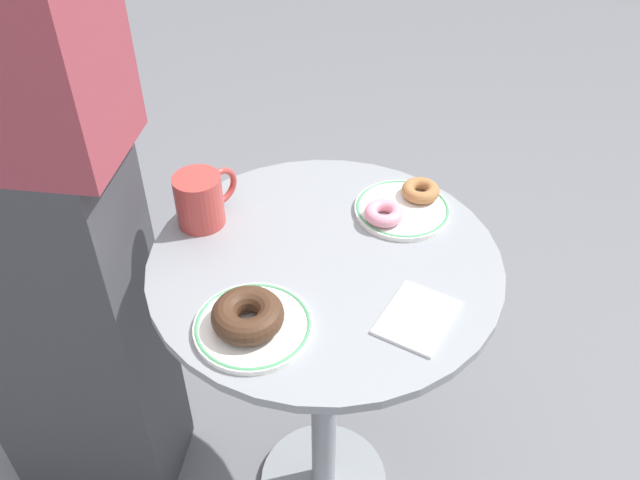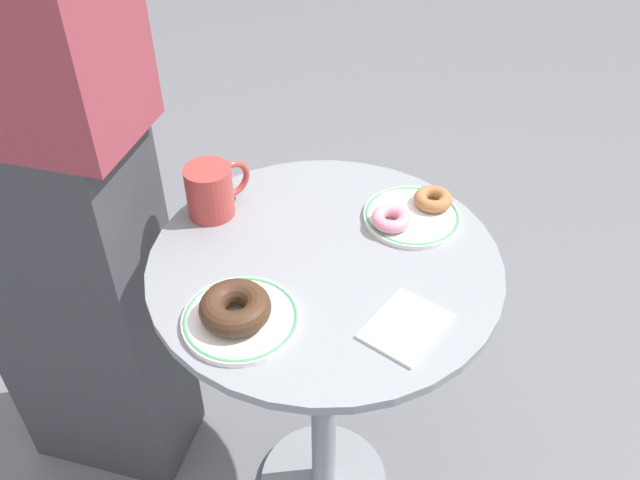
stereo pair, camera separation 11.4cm
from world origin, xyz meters
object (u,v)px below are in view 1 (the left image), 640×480
at_px(plate_right, 402,209).
at_px(donut_cinnamon, 421,191).
at_px(donut_chocolate, 248,315).
at_px(cafe_table, 324,344).
at_px(coffee_mug, 201,199).
at_px(donut_pink_frosted, 384,213).
at_px(paper_napkin, 417,318).
at_px(person_figure, 10,175).
at_px(plate_left, 253,326).

relative_size(plate_right, donut_cinnamon, 2.49).
relative_size(donut_chocolate, donut_cinnamon, 1.56).
distance_m(cafe_table, donut_cinnamon, 0.35).
bearing_deg(coffee_mug, plate_right, -44.23).
distance_m(cafe_table, donut_pink_frosted, 0.29).
height_order(paper_napkin, person_figure, person_figure).
xyz_separation_m(donut_cinnamon, paper_napkin, (-0.26, -0.18, -0.02)).
bearing_deg(cafe_table, donut_cinnamon, -5.91).
xyz_separation_m(plate_left, person_figure, (-0.11, 0.47, 0.12)).
distance_m(cafe_table, person_figure, 0.64).
xyz_separation_m(donut_cinnamon, person_figure, (-0.55, 0.47, 0.10)).
bearing_deg(plate_left, plate_right, 0.31).
bearing_deg(paper_napkin, cafe_table, 87.25).
bearing_deg(person_figure, donut_pink_frosted, -46.09).
bearing_deg(plate_right, coffee_mug, 135.77).
xyz_separation_m(donut_chocolate, person_figure, (-0.10, 0.47, 0.09)).
bearing_deg(coffee_mug, donut_cinnamon, -39.70).
distance_m(cafe_table, coffee_mug, 0.37).
bearing_deg(donut_chocolate, cafe_table, 5.63).
relative_size(donut_chocolate, paper_napkin, 0.86).
height_order(plate_right, person_figure, person_figure).
xyz_separation_m(donut_cinnamon, donut_pink_frosted, (-0.10, 0.01, 0.00)).
height_order(donut_cinnamon, paper_napkin, donut_cinnamon).
height_order(plate_left, plate_right, same).
relative_size(paper_napkin, person_figure, 0.07).
distance_m(donut_cinnamon, coffee_mug, 0.41).
distance_m(coffee_mug, person_figure, 0.32).
bearing_deg(cafe_table, paper_napkin, -92.75).
bearing_deg(paper_napkin, donut_pink_frosted, 50.29).
distance_m(plate_left, plate_right, 0.39).
distance_m(plate_left, donut_chocolate, 0.03).
xyz_separation_m(paper_napkin, coffee_mug, (-0.06, 0.44, 0.05)).
relative_size(donut_pink_frosted, coffee_mug, 0.55).
bearing_deg(donut_pink_frosted, plate_right, -6.51).
relative_size(plate_left, person_figure, 0.11).
bearing_deg(plate_left, donut_pink_frosted, 1.33).
distance_m(donut_pink_frosted, person_figure, 0.65).
xyz_separation_m(cafe_table, plate_right, (0.20, -0.02, 0.23)).
bearing_deg(donut_pink_frosted, donut_cinnamon, -5.58).
height_order(plate_left, donut_cinnamon, donut_cinnamon).
bearing_deg(cafe_table, donut_pink_frosted, -6.14).
height_order(plate_left, coffee_mug, coffee_mug).
bearing_deg(donut_chocolate, coffee_mug, 62.93).
bearing_deg(plate_right, donut_cinnamon, -4.65).
relative_size(donut_pink_frosted, paper_napkin, 0.55).
bearing_deg(cafe_table, plate_right, -6.24).
bearing_deg(coffee_mug, donut_chocolate, -117.07).
relative_size(cafe_table, person_figure, 0.42).
bearing_deg(plate_left, donut_chocolate, 145.51).
xyz_separation_m(cafe_table, donut_pink_frosted, (0.15, -0.02, 0.25)).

